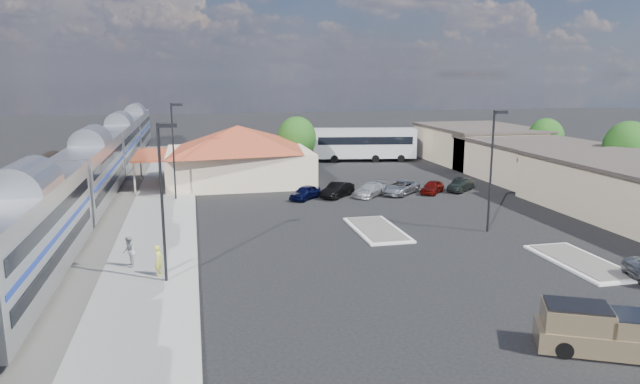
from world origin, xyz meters
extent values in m
plane|color=black|center=(0.00, 0.00, 0.00)|extent=(280.00, 280.00, 0.00)
cube|color=#4C4944|center=(-21.00, 8.00, 0.06)|extent=(16.00, 100.00, 0.12)
cube|color=gray|center=(-12.00, 6.00, 0.09)|extent=(5.50, 92.00, 0.18)
cube|color=silver|center=(-18.00, -5.24, 3.05)|extent=(3.00, 20.00, 5.00)
cube|color=black|center=(-18.00, -5.24, 0.30)|extent=(2.20, 16.00, 0.60)
cube|color=silver|center=(-18.00, 15.76, 3.05)|extent=(3.00, 20.00, 5.00)
cube|color=black|center=(-18.00, 15.76, 0.30)|extent=(2.20, 16.00, 0.60)
cube|color=silver|center=(-18.00, 36.76, 3.05)|extent=(3.00, 20.00, 5.00)
cube|color=black|center=(-18.00, 36.76, 0.30)|extent=(2.20, 16.00, 0.60)
cube|color=silver|center=(-18.00, 57.76, 3.05)|extent=(3.00, 20.00, 5.00)
cube|color=black|center=(-18.00, 57.76, 0.30)|extent=(2.20, 16.00, 0.60)
cylinder|color=black|center=(-24.00, 21.35, 2.10)|extent=(2.80, 14.00, 2.80)
cube|color=black|center=(-24.00, 21.35, 0.30)|extent=(2.20, 12.00, 0.60)
cube|color=#C5B190|center=(-4.50, 24.00, 1.80)|extent=(15.00, 12.00, 3.60)
pyramid|color=maroon|center=(-4.50, 24.00, 4.90)|extent=(15.30, 12.24, 2.60)
cube|color=maroon|center=(-13.60, 24.00, 3.30)|extent=(3.20, 9.60, 0.25)
cube|color=#C6B28C|center=(28.00, 18.00, 2.00)|extent=(12.00, 18.00, 4.00)
cube|color=#3F3833|center=(28.00, 18.00, 4.15)|extent=(12.40, 18.40, 0.30)
cube|color=#C6B28C|center=(28.00, 32.00, 2.25)|extent=(12.00, 16.00, 4.50)
cube|color=#3F3833|center=(28.00, 32.00, 4.65)|extent=(12.40, 16.40, 0.30)
cube|color=silver|center=(4.00, 2.00, 0.07)|extent=(3.30, 7.50, 0.15)
cube|color=#4C4944|center=(4.00, 2.00, 0.16)|extent=(2.70, 6.90, 0.10)
cube|color=silver|center=(14.00, -8.00, 0.07)|extent=(3.30, 7.50, 0.15)
cube|color=#4C4944|center=(14.00, -8.00, 0.16)|extent=(2.70, 6.90, 0.10)
cylinder|color=black|center=(-11.00, -6.00, 4.50)|extent=(0.16, 0.16, 9.00)
cube|color=black|center=(-10.50, -6.00, 8.85)|extent=(1.00, 0.25, 0.22)
cylinder|color=black|center=(-11.00, 16.00, 4.50)|extent=(0.16, 0.16, 9.00)
cube|color=black|center=(-10.50, 16.00, 8.85)|extent=(1.00, 0.25, 0.22)
cylinder|color=black|center=(12.00, 0.00, 4.50)|extent=(0.16, 0.16, 9.00)
cube|color=black|center=(12.50, 0.00, 8.85)|extent=(1.00, 0.25, 0.22)
cylinder|color=#382314|center=(34.00, 12.00, 1.43)|extent=(0.30, 0.30, 2.86)
ellipsoid|color=#134413|center=(34.00, 12.00, 4.23)|extent=(4.94, 4.94, 5.46)
cylinder|color=#382314|center=(34.00, 26.00, 1.28)|extent=(0.30, 0.30, 2.55)
ellipsoid|color=#134413|center=(34.00, 26.00, 3.77)|extent=(4.41, 4.41, 4.87)
cylinder|color=#382314|center=(3.00, 30.00, 1.36)|extent=(0.30, 0.30, 2.73)
ellipsoid|color=#134413|center=(3.00, 30.00, 4.03)|extent=(4.71, 4.71, 5.21)
cube|color=#99825E|center=(7.40, -18.41, 0.56)|extent=(5.96, 4.30, 0.92)
cube|color=#99825E|center=(7.40, -18.41, 1.28)|extent=(2.77, 2.68, 0.97)
cube|color=#99825E|center=(7.40, -18.41, 1.38)|extent=(3.28, 2.93, 1.13)
cylinder|color=black|center=(5.38, -18.45, 0.37)|extent=(0.79, 0.58, 0.74)
cylinder|color=black|center=(6.19, -16.79, 0.37)|extent=(0.79, 0.58, 0.74)
cube|color=white|center=(13.33, 36.00, 2.46)|extent=(14.02, 5.29, 3.89)
cube|color=black|center=(13.33, 36.00, 2.92)|extent=(12.95, 5.14, 1.03)
cylinder|color=black|center=(17.83, 33.86, 0.51)|extent=(1.07, 0.51, 1.03)
cylinder|color=black|center=(18.29, 36.49, 0.51)|extent=(1.07, 0.51, 1.03)
cylinder|color=black|center=(9.05, 35.39, 0.51)|extent=(1.07, 0.51, 1.03)
cylinder|color=black|center=(9.51, 38.03, 0.51)|extent=(1.07, 0.51, 1.03)
imported|color=#CFCC40|center=(-11.41, -4.98, 1.07)|extent=(0.59, 0.74, 1.78)
imported|color=silver|center=(-13.24, -3.10, 1.13)|extent=(0.76, 0.95, 1.90)
imported|color=#0B0F38|center=(0.87, 14.00, 0.65)|extent=(3.71, 3.81, 1.29)
imported|color=black|center=(4.07, 14.30, 0.71)|extent=(4.07, 4.17, 1.42)
imported|color=silver|center=(7.27, 14.00, 0.64)|extent=(4.41, 4.32, 1.27)
imported|color=gray|center=(10.47, 14.30, 0.68)|extent=(5.11, 4.96, 1.36)
imported|color=maroon|center=(13.67, 14.00, 0.64)|extent=(3.61, 3.78, 1.27)
imported|color=black|center=(16.87, 14.30, 0.64)|extent=(3.82, 3.59, 1.28)
camera|label=1|loc=(-9.19, -37.42, 11.50)|focal=32.00mm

